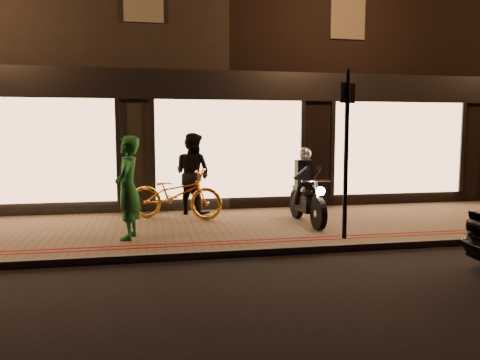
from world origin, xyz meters
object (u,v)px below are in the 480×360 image
object	(u,v)px
motorcycle	(306,194)
sign_post	(346,146)
bicycle_gold	(176,194)
person_green	(128,188)

from	to	relation	value
motorcycle	sign_post	world-z (taller)	sign_post
bicycle_gold	person_green	distance (m)	2.04
sign_post	bicycle_gold	distance (m)	3.97
person_green	motorcycle	bearing A→B (deg)	111.21
motorcycle	sign_post	xyz separation A→B (m)	(0.21, -1.50, 1.06)
motorcycle	person_green	xyz separation A→B (m)	(-3.62, -0.76, 0.31)
sign_post	bicycle_gold	world-z (taller)	sign_post
sign_post	person_green	xyz separation A→B (m)	(-3.82, 0.73, -0.75)
sign_post	bicycle_gold	bearing A→B (deg)	138.96
motorcycle	bicycle_gold	distance (m)	2.86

